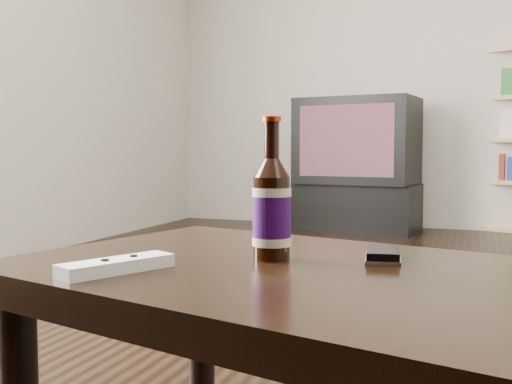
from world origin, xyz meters
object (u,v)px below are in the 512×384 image
(tv_stand, at_px, (357,207))
(coffee_table, at_px, (330,304))
(bookshelf, at_px, (509,137))
(remote, at_px, (117,266))
(beer_bottle, at_px, (272,209))
(phone, at_px, (383,255))
(tv, at_px, (357,141))

(tv_stand, relative_size, coffee_table, 0.73)
(bookshelf, bearing_deg, tv_stand, -131.47)
(coffee_table, height_order, remote, remote)
(beer_bottle, relative_size, remote, 1.30)
(remote, bearing_deg, beer_bottle, 70.02)
(beer_bottle, xyz_separation_m, phone, (0.19, 0.06, -0.08))
(remote, bearing_deg, bookshelf, 104.75)
(coffee_table, distance_m, beer_bottle, 0.20)
(tv, bearing_deg, tv_stand, 90.00)
(tv_stand, height_order, phone, phone)
(bookshelf, height_order, beer_bottle, bookshelf)
(tv_stand, height_order, remote, remote)
(tv_stand, distance_m, tv, 0.50)
(tv_stand, bearing_deg, tv, -90.00)
(bookshelf, height_order, coffee_table, bookshelf)
(coffee_table, xyz_separation_m, beer_bottle, (-0.12, 0.07, 0.14))
(tv_stand, relative_size, tv, 0.98)
(tv, distance_m, coffee_table, 3.62)
(coffee_table, bearing_deg, tv_stand, 99.77)
(tv_stand, height_order, coffee_table, coffee_table)
(coffee_table, relative_size, remote, 6.31)
(phone, relative_size, remote, 0.63)
(tv, relative_size, phone, 7.40)
(tv_stand, height_order, beer_bottle, beer_bottle)
(coffee_table, bearing_deg, phone, 62.87)
(tv, bearing_deg, coffee_table, -72.39)
(bookshelf, height_order, phone, bookshelf)
(phone, bearing_deg, bookshelf, 76.06)
(coffee_table, distance_m, phone, 0.16)
(tv, distance_m, phone, 3.50)
(tv_stand, height_order, tv, tv)
(tv, xyz_separation_m, bookshelf, (1.08, 0.49, 0.03))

